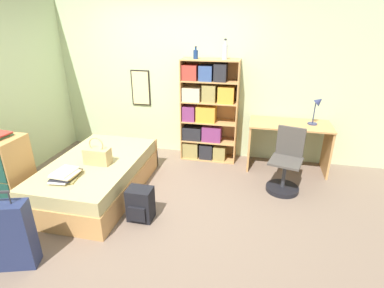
% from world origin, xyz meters
% --- Properties ---
extents(ground_plane, '(14.00, 14.00, 0.00)m').
position_xyz_m(ground_plane, '(0.00, 0.00, 0.00)').
color(ground_plane, '#756051').
extents(wall_back, '(10.00, 0.09, 2.60)m').
position_xyz_m(wall_back, '(-0.00, 1.62, 1.30)').
color(wall_back, beige).
rests_on(wall_back, ground_plane).
extents(bed, '(1.10, 1.84, 0.47)m').
position_xyz_m(bed, '(-0.68, 0.02, 0.23)').
color(bed, tan).
rests_on(bed, ground_plane).
extents(handbag, '(0.33, 0.16, 0.36)m').
position_xyz_m(handbag, '(-0.60, -0.06, 0.58)').
color(handbag, tan).
rests_on(handbag, bed).
extents(book_stack_on_bed, '(0.33, 0.39, 0.09)m').
position_xyz_m(book_stack_on_bed, '(-0.79, -0.49, 0.51)').
color(book_stack_on_bed, '#99894C').
rests_on(book_stack_on_bed, bed).
extents(suitcase, '(0.54, 0.33, 0.83)m').
position_xyz_m(suitcase, '(-0.84, -1.40, 0.35)').
color(suitcase, navy).
rests_on(suitcase, ground_plane).
extents(dresser, '(0.54, 0.47, 0.92)m').
position_xyz_m(dresser, '(-1.62, -0.53, 0.46)').
color(dresser, tan).
rests_on(dresser, ground_plane).
extents(bookcase, '(0.90, 0.34, 1.64)m').
position_xyz_m(bookcase, '(0.55, 1.40, 0.80)').
color(bookcase, tan).
rests_on(bookcase, ground_plane).
extents(bottle_green, '(0.07, 0.07, 0.18)m').
position_xyz_m(bottle_green, '(0.39, 1.36, 1.71)').
color(bottle_green, navy).
rests_on(bottle_green, bookcase).
extents(bottle_brown, '(0.08, 0.08, 0.29)m').
position_xyz_m(bottle_brown, '(0.82, 1.39, 1.76)').
color(bottle_brown, '#B7BCC1').
rests_on(bottle_brown, bookcase).
extents(desk, '(1.20, 0.58, 0.75)m').
position_xyz_m(desk, '(1.86, 1.28, 0.52)').
color(desk, tan).
rests_on(desk, ground_plane).
extents(desk_lamp, '(0.19, 0.14, 0.43)m').
position_xyz_m(desk_lamp, '(2.21, 1.32, 1.04)').
color(desk_lamp, navy).
rests_on(desk_lamp, desk).
extents(desk_chair, '(0.49, 0.49, 0.88)m').
position_xyz_m(desk_chair, '(1.80, 0.61, 0.29)').
color(desk_chair, black).
rests_on(desk_chair, ground_plane).
extents(backpack, '(0.29, 0.25, 0.40)m').
position_xyz_m(backpack, '(0.11, -0.45, 0.20)').
color(backpack, black).
rests_on(backpack, ground_plane).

